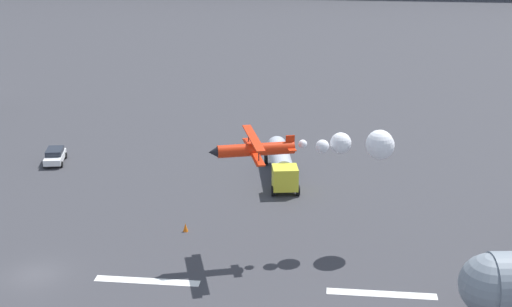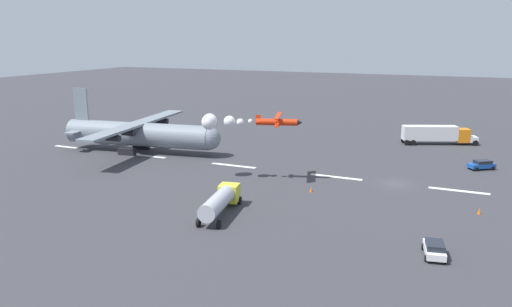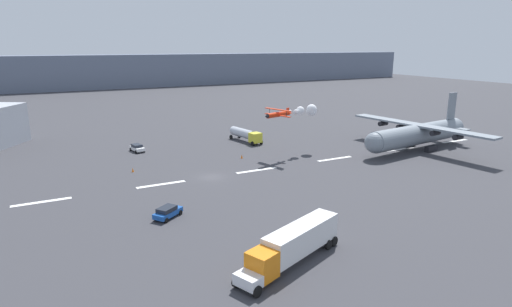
{
  "view_description": "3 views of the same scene",
  "coord_description": "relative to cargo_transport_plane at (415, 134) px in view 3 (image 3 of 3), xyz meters",
  "views": [
    {
      "loc": [
        22.25,
        -48.16,
        27.8
      ],
      "look_at": [
        16.36,
        5.58,
        8.51
      ],
      "focal_mm": 52.1,
      "sensor_mm": 36.0,
      "label": 1
    },
    {
      "loc": [
        -9.89,
        72.77,
        20.91
      ],
      "look_at": [
        22.1,
        0.0,
        2.44
      ],
      "focal_mm": 35.41,
      "sensor_mm": 36.0,
      "label": 2
    },
    {
      "loc": [
        -25.0,
        -65.44,
        22.05
      ],
      "look_at": [
        7.1,
        -2.9,
        3.98
      ],
      "focal_mm": 29.89,
      "sensor_mm": 36.0,
      "label": 3
    }
  ],
  "objects": [
    {
      "name": "fuel_tanker_truck",
      "position": [
        -28.22,
        24.05,
        -1.77
      ],
      "size": [
        4.36,
        10.26,
        2.9
      ],
      "color": "yellow",
      "rests_on": "ground"
    },
    {
      "name": "runway_stripe_6",
      "position": [
        -19.18,
        2.13,
        -3.52
      ],
      "size": [
        8.0,
        0.9,
        0.01
      ],
      "primitive_type": "cube",
      "color": "white",
      "rests_on": "ground"
    },
    {
      "name": "stunt_biplane_red",
      "position": [
        -22.04,
        9.73,
        5.23
      ],
      "size": [
        14.44,
        7.11,
        2.41
      ],
      "color": "red"
    },
    {
      "name": "ground_plane",
      "position": [
        -45.36,
        2.13,
        -3.52
      ],
      "size": [
        440.0,
        440.0,
        0.0
      ],
      "primitive_type": "plane",
      "color": "#38383D",
      "rests_on": "ground"
    },
    {
      "name": "runway_stripe_4",
      "position": [
        -54.09,
        2.13,
        -3.52
      ],
      "size": [
        8.0,
        0.9,
        0.01
      ],
      "primitive_type": "cube",
      "color": "white",
      "rests_on": "ground"
    },
    {
      "name": "semi_truck_orange",
      "position": [
        -48.59,
        -29.35,
        -1.4
      ],
      "size": [
        14.44,
        8.05,
        3.7
      ],
      "color": "silver",
      "rests_on": "ground"
    },
    {
      "name": "followme_car_yellow",
      "position": [
        -56.91,
        -11.77,
        -2.71
      ],
      "size": [
        4.43,
        3.88,
        1.52
      ],
      "color": "#194CA5",
      "rests_on": "ground"
    },
    {
      "name": "airport_staff_sedan",
      "position": [
        -52.78,
        26.16,
        -2.71
      ],
      "size": [
        2.66,
        4.33,
        1.52
      ],
      "color": "white",
      "rests_on": "ground"
    },
    {
      "name": "runway_stripe_8",
      "position": [
        15.73,
        2.13,
        -3.52
      ],
      "size": [
        8.0,
        0.9,
        0.01
      ],
      "primitive_type": "cube",
      "color": "white",
      "rests_on": "ground"
    },
    {
      "name": "runway_stripe_7",
      "position": [
        -1.72,
        2.13,
        -3.52
      ],
      "size": [
        8.0,
        0.9,
        0.01
      ],
      "primitive_type": "cube",
      "color": "white",
      "rests_on": "ground"
    },
    {
      "name": "runway_stripe_5",
      "position": [
        -36.63,
        2.13,
        -3.52
      ],
      "size": [
        8.0,
        0.9,
        0.01
      ],
      "primitive_type": "cube",
      "color": "white",
      "rests_on": "ground"
    },
    {
      "name": "traffic_cone_far",
      "position": [
        -35.45,
        10.91,
        -3.15
      ],
      "size": [
        0.44,
        0.44,
        0.75
      ],
      "primitive_type": "cone",
      "color": "orange",
      "rests_on": "ground"
    },
    {
      "name": "runway_stripe_3",
      "position": [
        -71.54,
        2.13,
        -3.52
      ],
      "size": [
        8.0,
        0.9,
        0.01
      ],
      "primitive_type": "cube",
      "color": "white",
      "rests_on": "ground"
    },
    {
      "name": "traffic_cone_near",
      "position": [
        -56.74,
        11.29,
        -3.15
      ],
      "size": [
        0.44,
        0.44,
        0.75
      ],
      "primitive_type": "cone",
      "color": "orange",
      "rests_on": "ground"
    },
    {
      "name": "mountain_ridge_distant",
      "position": [
        -45.36,
        169.81,
        4.91
      ],
      "size": [
        396.0,
        16.0,
        16.86
      ],
      "primitive_type": "cube",
      "color": "slate",
      "rests_on": "ground"
    },
    {
      "name": "cargo_transport_plane",
      "position": [
        0.0,
        0.0,
        0.0
      ],
      "size": [
        29.99,
        33.08,
        11.54
      ],
      "color": "gray",
      "rests_on": "ground"
    }
  ]
}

